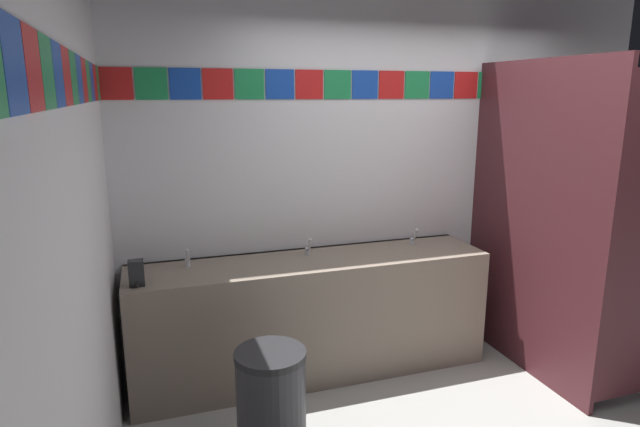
# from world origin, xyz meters

# --- Properties ---
(wall_back) EXTENTS (4.24, 0.09, 2.84)m
(wall_back) POSITION_xyz_m (0.00, 1.50, 1.43)
(wall_back) COLOR silver
(wall_back) RESTS_ON ground_plane
(wall_side) EXTENTS (0.09, 2.92, 2.84)m
(wall_side) POSITION_xyz_m (-2.16, 0.00, 1.43)
(wall_side) COLOR silver
(wall_side) RESTS_ON ground_plane
(vanity_counter) EXTENTS (2.52, 0.57, 0.86)m
(vanity_counter) POSITION_xyz_m (-0.81, 1.17, 0.44)
(vanity_counter) COLOR gray
(vanity_counter) RESTS_ON ground_plane
(faucet_left) EXTENTS (0.04, 0.10, 0.14)m
(faucet_left) POSITION_xyz_m (-1.65, 1.26, 0.91)
(faucet_left) COLOR silver
(faucet_left) RESTS_ON vanity_counter
(faucet_center) EXTENTS (0.04, 0.10, 0.14)m
(faucet_center) POSITION_xyz_m (-0.81, 1.26, 0.91)
(faucet_center) COLOR silver
(faucet_center) RESTS_ON vanity_counter
(faucet_right) EXTENTS (0.04, 0.10, 0.14)m
(faucet_right) POSITION_xyz_m (0.03, 1.26, 0.91)
(faucet_right) COLOR silver
(faucet_right) RESTS_ON vanity_counter
(soap_dispenser) EXTENTS (0.09, 0.09, 0.16)m
(soap_dispenser) POSITION_xyz_m (-1.97, 1.01, 0.94)
(soap_dispenser) COLOR black
(soap_dispenser) RESTS_ON vanity_counter
(stall_divider) EXTENTS (0.92, 1.37, 2.22)m
(stall_divider) POSITION_xyz_m (0.86, 0.52, 1.11)
(stall_divider) COLOR #471E23
(stall_divider) RESTS_ON ground_plane
(toilet) EXTENTS (0.39, 0.49, 0.74)m
(toilet) POSITION_xyz_m (1.24, 1.00, 0.30)
(toilet) COLOR white
(toilet) RESTS_ON ground_plane
(trash_bin) EXTENTS (0.39, 0.39, 0.64)m
(trash_bin) POSITION_xyz_m (-1.31, 0.35, 0.32)
(trash_bin) COLOR #333338
(trash_bin) RESTS_ON ground_plane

